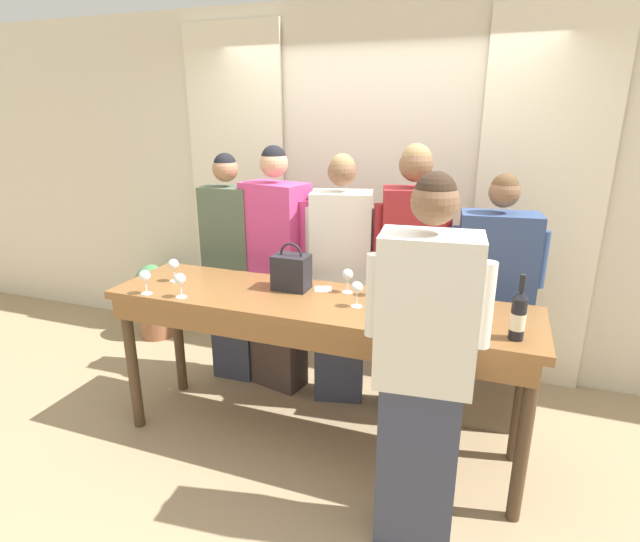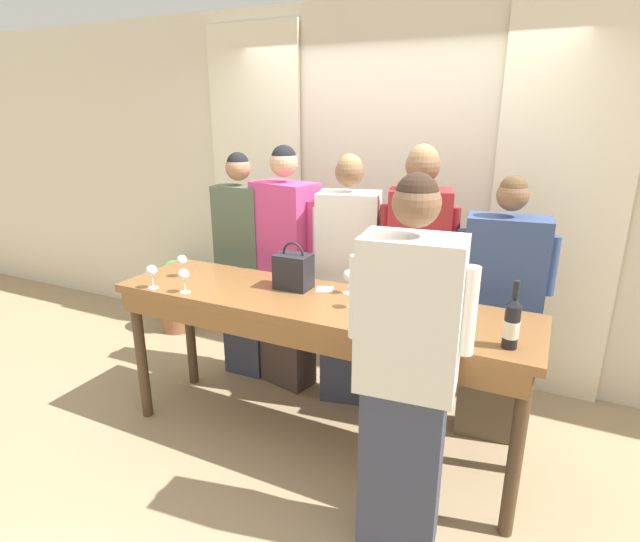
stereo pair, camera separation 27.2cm
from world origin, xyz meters
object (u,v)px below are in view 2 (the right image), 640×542
at_px(wine_glass_center_left, 354,290).
at_px(wine_glass_center_mid, 184,276).
at_px(handbag, 293,271).
at_px(wine_glass_back_mid, 404,287).
at_px(wine_bottle, 512,323).
at_px(wine_glass_back_right, 152,271).
at_px(host_pouring, 406,377).
at_px(wine_glass_front_left, 182,261).
at_px(wine_glass_front_right, 460,308).
at_px(guest_navy_coat, 499,314).
at_px(guest_cream_sweater, 348,283).
at_px(wine_glass_front_mid, 348,276).
at_px(potted_plant, 175,294).
at_px(wine_glass_center_right, 438,294).
at_px(tasting_bar, 313,318).
at_px(guest_olive_jacket, 243,265).
at_px(wine_glass_back_left, 374,280).
at_px(guest_striped_shirt, 415,285).
at_px(guest_pink_top, 286,271).

distance_m(wine_glass_center_left, wine_glass_center_mid, 1.02).
relative_size(handbag, wine_glass_back_mid, 1.98).
distance_m(wine_bottle, wine_glass_back_mid, 0.67).
distance_m(handbag, wine_glass_back_right, 0.86).
bearing_deg(wine_glass_center_mid, host_pouring, -10.98).
relative_size(wine_bottle, wine_glass_center_left, 2.20).
height_order(wine_glass_front_left, wine_glass_front_right, same).
bearing_deg(guest_navy_coat, wine_glass_front_right, -102.09).
distance_m(wine_glass_front_right, wine_glass_center_mid, 1.59).
xyz_separation_m(wine_glass_front_right, guest_cream_sweater, (-0.86, 0.62, -0.19)).
bearing_deg(handbag, wine_bottle, -12.47).
bearing_deg(wine_glass_center_left, host_pouring, -47.55).
distance_m(guest_cream_sweater, guest_navy_coat, 1.00).
bearing_deg(guest_navy_coat, handbag, -158.23).
height_order(wine_glass_front_left, guest_cream_sweater, guest_cream_sweater).
height_order(handbag, wine_glass_front_right, handbag).
height_order(wine_glass_front_mid, potted_plant, wine_glass_front_mid).
relative_size(wine_glass_center_right, guest_navy_coat, 0.09).
xyz_separation_m(tasting_bar, wine_glass_center_left, (0.25, -0.01, 0.22)).
height_order(wine_glass_center_mid, wine_glass_center_right, same).
distance_m(wine_glass_back_mid, potted_plant, 2.67).
xyz_separation_m(tasting_bar, wine_glass_front_mid, (0.14, 0.19, 0.22)).
bearing_deg(wine_glass_back_mid, wine_glass_back_right, -164.89).
height_order(wine_glass_center_right, guest_olive_jacket, guest_olive_jacket).
bearing_deg(wine_glass_front_mid, wine_glass_center_right, -6.33).
bearing_deg(wine_glass_front_left, wine_glass_back_mid, 5.65).
bearing_deg(wine_glass_back_right, wine_glass_front_left, 85.80).
distance_m(wine_glass_center_left, wine_glass_back_left, 0.21).
relative_size(wine_glass_front_left, wine_glass_back_left, 1.00).
distance_m(tasting_bar, wine_bottle, 1.12).
bearing_deg(tasting_bar, wine_glass_center_right, 10.72).
height_order(wine_glass_center_right, wine_glass_back_left, same).
xyz_separation_m(handbag, guest_striped_shirt, (0.64, 0.46, -0.14)).
bearing_deg(wine_glass_front_left, wine_glass_back_right, -94.20).
xyz_separation_m(wine_glass_front_mid, guest_navy_coat, (0.82, 0.41, -0.24)).
bearing_deg(guest_olive_jacket, wine_bottle, -20.75).
height_order(wine_glass_front_left, guest_navy_coat, guest_navy_coat).
bearing_deg(potted_plant, wine_glass_back_mid, -18.92).
distance_m(wine_glass_back_mid, host_pouring, 0.71).
xyz_separation_m(guest_pink_top, guest_cream_sweater, (0.48, -0.00, -0.02)).
bearing_deg(guest_pink_top, wine_glass_front_left, -127.00).
distance_m(wine_glass_center_mid, wine_glass_back_mid, 1.29).
relative_size(wine_glass_front_right, wine_glass_back_mid, 1.00).
bearing_deg(wine_glass_center_left, tasting_bar, 177.31).
height_order(wine_glass_front_right, wine_glass_back_mid, same).
distance_m(tasting_bar, guest_pink_top, 0.79).
height_order(wine_glass_front_left, guest_striped_shirt, guest_striped_shirt).
relative_size(wine_glass_back_right, guest_striped_shirt, 0.08).
bearing_deg(guest_navy_coat, wine_glass_front_left, -162.99).
distance_m(tasting_bar, host_pouring, 0.86).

